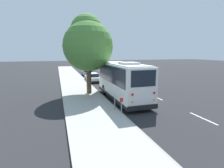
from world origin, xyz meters
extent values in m
plane|color=#28282B|center=(0.00, 0.00, 0.00)|extent=(160.00, 160.00, 0.00)
cube|color=#B2AFA8|center=(0.00, 4.07, 0.07)|extent=(80.00, 3.82, 0.15)
cube|color=#9D9A94|center=(0.00, 2.09, 0.07)|extent=(80.00, 0.14, 0.15)
cube|color=white|center=(-0.85, 0.55, 1.82)|extent=(8.35, 2.44, 3.05)
cube|color=black|center=(-0.85, 0.55, 0.43)|extent=(8.39, 2.49, 0.28)
cube|color=black|center=(-0.85, 0.55, 2.49)|extent=(7.67, 2.53, 1.47)
cube|color=black|center=(3.34, 0.57, 2.49)|extent=(0.04, 2.11, 1.54)
cube|color=black|center=(-5.04, 0.54, 2.60)|extent=(0.04, 1.94, 1.17)
cube|color=black|center=(3.34, 0.57, 3.21)|extent=(0.05, 1.74, 0.22)
cube|color=white|center=(-0.85, 0.55, 3.39)|extent=(7.84, 2.22, 0.10)
cube|color=silver|center=(-2.33, 0.55, 3.51)|extent=(1.54, 1.37, 0.20)
cube|color=black|center=(3.37, 0.57, 0.47)|extent=(0.11, 2.44, 0.36)
cube|color=black|center=(-5.06, 0.54, 0.47)|extent=(0.11, 2.44, 0.36)
cylinder|color=red|center=(-5.10, 1.41, 1.51)|extent=(0.03, 0.18, 0.18)
cylinder|color=orange|center=(-5.10, 1.41, 0.97)|extent=(0.03, 0.14, 0.14)
cylinder|color=red|center=(-5.10, -0.33, 1.51)|extent=(0.03, 0.18, 0.18)
cylinder|color=orange|center=(-5.10, -0.33, 0.97)|extent=(0.03, 0.14, 0.14)
cube|color=white|center=(3.41, 1.38, 0.64)|extent=(0.04, 0.32, 0.18)
cube|color=white|center=(3.41, -0.24, 0.64)|extent=(0.04, 0.32, 0.18)
cube|color=black|center=(3.06, 1.93, 2.79)|extent=(0.06, 0.10, 0.24)
cylinder|color=black|center=(1.62, 1.62, 0.53)|extent=(1.07, 0.30, 1.07)
cylinder|color=slate|center=(1.62, 1.62, 0.53)|extent=(0.48, 0.32, 0.48)
cylinder|color=black|center=(1.63, -0.49, 0.53)|extent=(1.07, 0.30, 1.07)
cylinder|color=slate|center=(1.63, -0.49, 0.53)|extent=(0.48, 0.32, 0.48)
cylinder|color=black|center=(-3.19, 1.60, 0.53)|extent=(1.07, 0.30, 1.07)
cylinder|color=slate|center=(-3.19, 1.60, 0.53)|extent=(0.48, 0.32, 0.48)
cylinder|color=black|center=(-3.18, -0.51, 0.53)|extent=(1.07, 0.30, 1.07)
cylinder|color=slate|center=(-3.18, -0.51, 0.53)|extent=(0.48, 0.32, 0.48)
cube|color=silver|center=(10.36, 1.18, 0.48)|extent=(4.38, 1.79, 0.63)
cube|color=black|center=(10.24, 1.17, 1.03)|extent=(2.09, 1.50, 0.48)
cube|color=silver|center=(10.24, 1.17, 1.27)|extent=(2.01, 1.47, 0.05)
cube|color=black|center=(12.55, 1.23, 0.26)|extent=(0.12, 1.63, 0.20)
cube|color=black|center=(8.16, 1.12, 0.26)|extent=(0.12, 1.63, 0.20)
cylinder|color=black|center=(11.71, 1.98, 0.32)|extent=(0.65, 0.22, 0.64)
cylinder|color=slate|center=(11.71, 1.98, 0.32)|extent=(0.29, 0.23, 0.29)
cylinder|color=black|center=(11.75, 0.45, 0.32)|extent=(0.65, 0.22, 0.64)
cylinder|color=slate|center=(11.75, 0.45, 0.32)|extent=(0.29, 0.23, 0.29)
cylinder|color=black|center=(8.97, 1.91, 0.32)|extent=(0.65, 0.22, 0.64)
cylinder|color=slate|center=(8.97, 1.91, 0.32)|extent=(0.29, 0.23, 0.29)
cylinder|color=black|center=(9.01, 0.38, 0.32)|extent=(0.65, 0.22, 0.64)
cylinder|color=slate|center=(9.01, 0.38, 0.32)|extent=(0.29, 0.23, 0.29)
cube|color=slate|center=(17.01, 0.84, 0.49)|extent=(4.36, 1.67, 0.65)
cube|color=black|center=(16.90, 0.84, 1.05)|extent=(2.07, 1.42, 0.48)
cube|color=slate|center=(16.90, 0.84, 1.29)|extent=(1.99, 1.39, 0.05)
cube|color=black|center=(19.20, 0.87, 0.27)|extent=(0.10, 1.57, 0.20)
cube|color=black|center=(14.82, 0.82, 0.27)|extent=(0.10, 1.57, 0.20)
cylinder|color=black|center=(18.37, 1.59, 0.33)|extent=(0.67, 0.21, 0.66)
cylinder|color=slate|center=(18.37, 1.59, 0.33)|extent=(0.30, 0.22, 0.30)
cylinder|color=black|center=(18.39, 0.13, 0.33)|extent=(0.67, 0.21, 0.66)
cylinder|color=slate|center=(18.39, 0.13, 0.33)|extent=(0.30, 0.22, 0.30)
cylinder|color=black|center=(15.63, 1.56, 0.33)|extent=(0.67, 0.21, 0.66)
cylinder|color=slate|center=(15.63, 1.56, 0.33)|extent=(0.30, 0.22, 0.30)
cylinder|color=black|center=(15.65, 0.10, 0.33)|extent=(0.67, 0.21, 0.66)
cylinder|color=slate|center=(15.65, 0.10, 0.33)|extent=(0.30, 0.22, 0.30)
cylinder|color=brown|center=(2.06, 3.19, 1.70)|extent=(0.50, 0.50, 3.11)
sphere|color=#4C8438|center=(2.06, 3.19, 5.03)|extent=(5.07, 5.07, 5.07)
sphere|color=#528F3C|center=(2.69, 3.19, 6.68)|extent=(3.30, 3.30, 3.30)
cylinder|color=gray|center=(-5.49, 2.37, 0.66)|extent=(0.06, 0.06, 1.02)
cube|color=red|center=(-5.49, 2.37, 1.31)|extent=(0.02, 0.22, 0.28)
cylinder|color=gray|center=(-4.09, 2.37, 0.80)|extent=(0.06, 0.06, 1.30)
cylinder|color=red|center=(6.90, 2.47, 0.47)|extent=(0.22, 0.22, 0.65)
sphere|color=red|center=(6.90, 2.47, 0.86)|extent=(0.20, 0.20, 0.20)
cube|color=silver|center=(-7.10, -2.96, 0.00)|extent=(2.40, 0.14, 0.01)
cube|color=silver|center=(-1.10, -2.96, 0.00)|extent=(2.40, 0.14, 0.01)
cube|color=silver|center=(4.90, -2.96, 0.00)|extent=(2.40, 0.14, 0.01)
camera|label=1|loc=(-15.96, 6.34, 4.43)|focal=28.00mm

